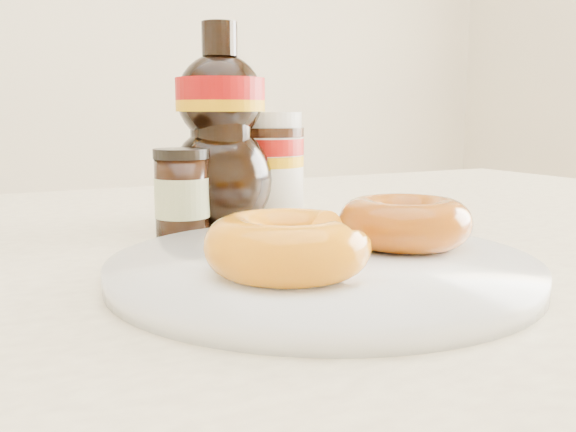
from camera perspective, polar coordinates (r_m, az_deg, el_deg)
name	(u,v)px	position (r m, az deg, el deg)	size (l,w,h in m)	color
dining_table	(249,335)	(0.57, -3.50, -10.50)	(1.40, 0.90, 0.75)	#FFF0C2
plate	(322,267)	(0.43, 3.05, -4.56)	(0.28, 0.28, 0.01)	white
donut_bitten	(288,245)	(0.38, -0.04, -2.60)	(0.10, 0.10, 0.03)	orange
donut_whole	(405,222)	(0.47, 10.32, -0.52)	(0.10, 0.10, 0.03)	#A1500A
nutella_jar	(266,162)	(0.66, -1.97, 4.84)	(0.08, 0.08, 0.11)	white
syrup_bottle	(221,128)	(0.61, -5.99, 7.82)	(0.10, 0.08, 0.19)	black
dark_jar	(182,194)	(0.58, -9.41, 1.95)	(0.05, 0.05, 0.08)	black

